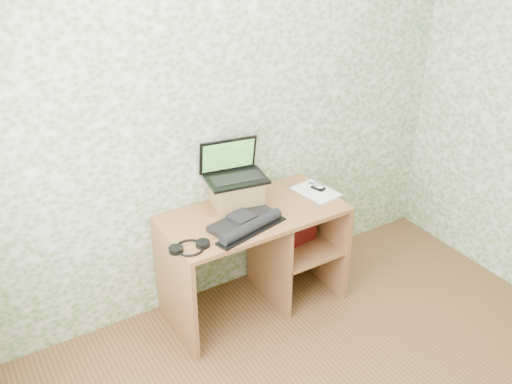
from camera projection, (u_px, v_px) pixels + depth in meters
wall_back at (229, 118)px, 3.67m from camera, size 3.50×0.00×3.50m
desk at (261, 241)px, 3.89m from camera, size 1.20×0.60×0.75m
riser at (236, 193)px, 3.74m from camera, size 0.34×0.30×0.18m
laptop at (233, 169)px, 3.70m from camera, size 0.42×0.33×0.26m
keyboard at (246, 223)px, 3.53m from camera, size 0.52×0.36×0.07m
headphones at (190, 247)px, 3.33m from camera, size 0.25×0.20×0.03m
notepad at (316, 192)px, 3.93m from camera, size 0.26×0.33×0.01m
mouse at (318, 187)px, 3.94m from camera, size 0.09×0.11×0.03m
pen at (317, 185)px, 3.99m from camera, size 0.06×0.13×0.01m
red_box at (302, 224)px, 3.98m from camera, size 0.24×0.10×0.28m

